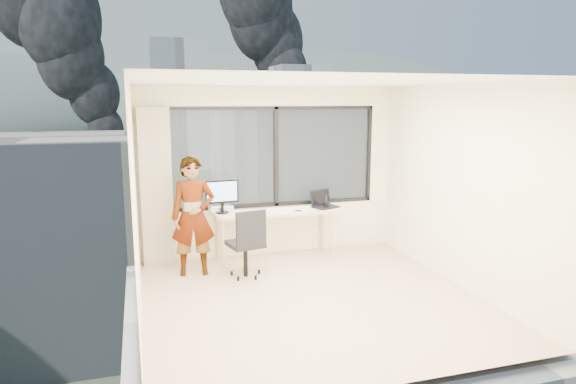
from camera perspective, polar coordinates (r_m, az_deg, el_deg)
name	(u,v)px	position (r m, az deg, el deg)	size (l,w,h in m)	color
floor	(311,298)	(6.30, 2.65, -11.96)	(4.00, 4.00, 0.01)	#D4B78A
ceiling	(313,82)	(5.82, 2.88, 12.40)	(4.00, 4.00, 0.01)	white
wall_front	(394,239)	(4.14, 11.98, -5.22)	(4.00, 0.01, 2.60)	#F4E5BD
wall_left	(135,204)	(5.60, -16.94, -1.34)	(0.01, 4.00, 2.60)	#F4E5BD
wall_right	(458,186)	(6.84, 18.77, 0.64)	(0.01, 4.00, 2.60)	#F4E5BD
window_wall	(273,157)	(7.80, -1.75, 4.02)	(3.30, 0.16, 1.55)	black
curtain	(156,188)	(7.48, -14.71, 0.49)	(0.45, 0.14, 2.30)	#C3B198
desk	(276,234)	(7.68, -1.41, -4.83)	(1.80, 0.60, 0.75)	beige
chair	(245,242)	(6.90, -4.87, -5.65)	(0.50, 0.50, 0.98)	black
person	(193,216)	(7.01, -10.71, -2.74)	(0.60, 0.39, 1.64)	#2D2D33
monitor	(222,196)	(7.43, -7.51, -0.48)	(0.50, 0.11, 0.50)	black
game_console	(220,208)	(7.66, -7.70, -1.78)	(0.32, 0.27, 0.08)	white
laptop	(326,200)	(7.78, 4.32, -0.89)	(0.38, 0.40, 0.24)	black
cellphone	(298,211)	(7.55, 1.16, -2.12)	(0.11, 0.05, 0.01)	black
pen_cup	(326,205)	(7.77, 4.38, -1.46)	(0.08, 0.08, 0.10)	black
handbag	(321,199)	(7.98, 3.78, -0.82)	(0.24, 0.12, 0.18)	#0C4C40
exterior_ground	(148,168)	(126.57, -15.58, 2.68)	(400.00, 400.00, 0.04)	#515B3D
near_bldg_a	(33,244)	(37.39, -27.00, -5.23)	(16.00, 12.00, 14.00)	beige
near_bldg_b	(298,191)	(46.44, 1.16, 0.08)	(14.00, 13.00, 16.00)	white
near_bldg_c	(536,236)	(47.66, 26.29, -4.45)	(12.00, 10.00, 10.00)	beige
far_tower_b	(179,105)	(125.89, -12.23, 9.64)	(13.00, 13.00, 30.00)	silver
far_tower_c	(300,110)	(152.91, 1.31, 9.23)	(15.00, 15.00, 26.00)	silver
hill_b	(295,124)	(341.47, 0.81, 7.76)	(300.00, 220.00, 96.00)	slate
tree_b	(268,333)	(27.00, -2.24, -15.67)	(7.60, 7.60, 9.00)	#194D1B
tree_c	(385,212)	(52.65, 10.91, -2.19)	(8.40, 8.40, 10.00)	#194D1B
smoke_plume_b	(301,28)	(186.13, 1.45, 18.10)	(30.00, 18.00, 70.00)	black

